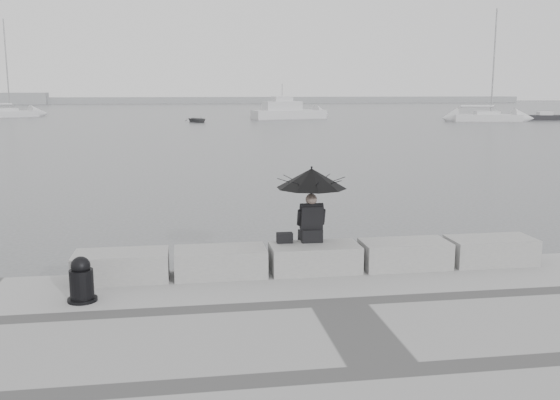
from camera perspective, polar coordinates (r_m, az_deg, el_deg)
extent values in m
plane|color=#454749|center=(11.96, 2.70, -8.23)|extent=(360.00, 360.00, 0.00)
cube|color=gray|center=(11.13, -14.28, -5.90)|extent=(1.60, 0.80, 0.50)
cube|color=gray|center=(11.10, -5.47, -5.68)|extent=(1.60, 0.80, 0.50)
cube|color=gray|center=(11.32, 3.19, -5.33)|extent=(1.60, 0.80, 0.50)
cube|color=gray|center=(11.78, 11.33, -4.90)|extent=(1.60, 0.80, 0.50)
cube|color=gray|center=(12.46, 18.71, -4.41)|extent=(1.60, 0.80, 0.50)
sphere|color=#726056|center=(11.37, 2.87, 0.06)|extent=(0.21, 0.21, 0.21)
cylinder|color=black|center=(11.35, 2.89, 0.40)|extent=(0.02, 0.02, 1.00)
cone|color=black|center=(11.30, 2.90, 2.01)|extent=(1.29, 1.29, 0.36)
sphere|color=black|center=(11.27, 2.91, 3.01)|extent=(0.04, 0.04, 0.04)
cube|color=black|center=(11.36, 0.43, -3.48)|extent=(0.29, 0.16, 0.19)
cylinder|color=black|center=(10.29, -17.60, -8.69)|extent=(0.46, 0.46, 0.06)
cylinder|color=black|center=(10.22, -17.67, -7.48)|extent=(0.37, 0.37, 0.52)
sphere|color=black|center=(10.13, -17.77, -5.77)|extent=(0.30, 0.30, 0.30)
cube|color=gray|center=(166.15, -8.22, 9.02)|extent=(180.00, 6.00, 1.60)
cube|color=silver|center=(91.99, -23.73, 7.17)|extent=(7.96, 6.21, 0.90)
cube|color=silver|center=(91.97, -23.75, 7.54)|extent=(3.19, 2.82, 0.50)
cylinder|color=gray|center=(91.98, -24.02, 11.18)|extent=(0.16, 0.16, 12.00)
cylinder|color=gray|center=(91.95, -23.78, 7.94)|extent=(3.82, 2.43, 0.10)
cube|color=silver|center=(77.57, 18.35, 7.11)|extent=(8.04, 3.72, 0.90)
cube|color=silver|center=(77.54, 18.38, 7.55)|extent=(2.95, 2.05, 0.50)
cylinder|color=gray|center=(77.55, 18.62, 11.87)|extent=(0.16, 0.16, 12.00)
cylinder|color=gray|center=(77.52, 18.40, 8.03)|extent=(4.30, 0.86, 0.10)
cube|color=silver|center=(79.80, 0.82, 7.80)|extent=(9.76, 4.92, 1.20)
cube|color=silver|center=(79.76, 0.82, 8.59)|extent=(5.07, 3.24, 1.20)
cube|color=silver|center=(79.74, 0.83, 9.23)|extent=(2.65, 2.11, 0.60)
cylinder|color=gray|center=(79.73, 0.83, 10.02)|extent=(0.08, 0.08, 1.60)
cube|color=black|center=(83.51, 23.56, 6.89)|extent=(5.71, 2.59, 0.70)
cube|color=silver|center=(83.49, 23.58, 7.24)|extent=(1.85, 1.48, 0.50)
imported|color=slate|center=(72.28, -7.53, 7.30)|extent=(3.66, 2.79, 0.57)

